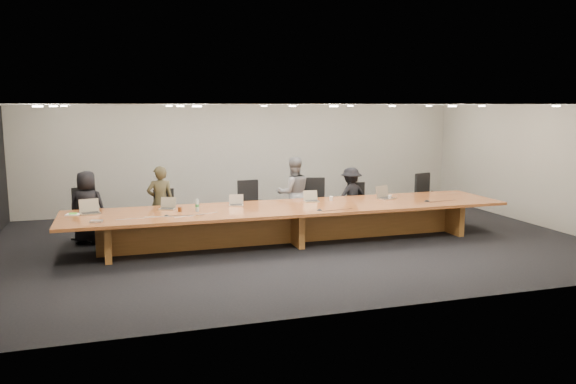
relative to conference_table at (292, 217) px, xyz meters
name	(u,v)px	position (x,y,z in m)	size (l,w,h in m)	color
ground	(292,242)	(0.00, 0.00, -0.52)	(12.00, 12.00, 0.00)	black
back_wall	(247,157)	(0.00, 4.00, 0.88)	(12.00, 0.02, 2.80)	beige
conference_table	(292,217)	(0.00, 0.00, 0.00)	(9.00, 1.80, 0.75)	brown
chair_far_left	(88,214)	(-4.00, 1.33, 0.04)	(0.58, 0.58, 1.13)	black
chair_left	(168,213)	(-2.40, 1.17, 0.00)	(0.53, 0.53, 1.04)	black
chair_mid_left	(251,205)	(-0.55, 1.33, 0.05)	(0.58, 0.58, 1.14)	black
chair_mid_right	(315,203)	(0.94, 1.22, 0.05)	(0.59, 0.59, 1.15)	black
chair_right	(358,204)	(2.00, 1.17, -0.02)	(0.51, 0.51, 1.00)	black
chair_far_right	(429,196)	(3.92, 1.24, 0.06)	(0.59, 0.59, 1.15)	black
person_a	(87,207)	(-3.99, 1.16, 0.22)	(0.73, 0.47, 1.49)	black
person_b	(160,202)	(-2.53, 1.23, 0.25)	(0.56, 0.37, 1.53)	#342F1C
person_c	(293,193)	(0.42, 1.24, 0.30)	(0.80, 0.62, 1.64)	#5E5F61
person_d	(351,196)	(1.85, 1.28, 0.15)	(0.87, 0.50, 1.35)	black
laptop_a	(90,207)	(-3.90, 0.36, 0.37)	(0.36, 0.26, 0.28)	tan
laptop_b	(167,203)	(-2.47, 0.41, 0.35)	(0.30, 0.22, 0.24)	tan
laptop_c	(236,200)	(-1.08, 0.41, 0.34)	(0.29, 0.21, 0.23)	#C8B399
laptop_d	(312,196)	(0.56, 0.42, 0.35)	(0.30, 0.22, 0.24)	beige
laptop_e	(387,192)	(2.27, 0.28, 0.38)	(0.37, 0.27, 0.29)	tan
water_bottle	(197,206)	(-1.93, 0.02, 0.34)	(0.07, 0.07, 0.23)	#A8B8B2
amber_mug	(180,209)	(-2.26, 0.10, 0.27)	(0.07, 0.07, 0.09)	brown
paper_cup_near	(331,198)	(1.01, 0.41, 0.28)	(0.08, 0.08, 0.09)	silver
paper_cup_far	(390,197)	(2.30, 0.20, 0.28)	(0.08, 0.08, 0.09)	silver
notepad	(73,214)	(-4.21, 0.36, 0.24)	(0.26, 0.21, 0.02)	white
lime_gadget	(73,214)	(-4.21, 0.34, 0.26)	(0.14, 0.08, 0.02)	#5AD137
av_box	(96,221)	(-3.77, -0.47, 0.24)	(0.20, 0.15, 0.03)	#B7B7BC
mic_left	(167,215)	(-2.54, -0.29, 0.24)	(0.11, 0.11, 0.03)	black
mic_center	(320,210)	(0.37, -0.61, 0.24)	(0.12, 0.12, 0.03)	black
mic_right	(427,201)	(2.92, -0.31, 0.25)	(0.13, 0.13, 0.03)	black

